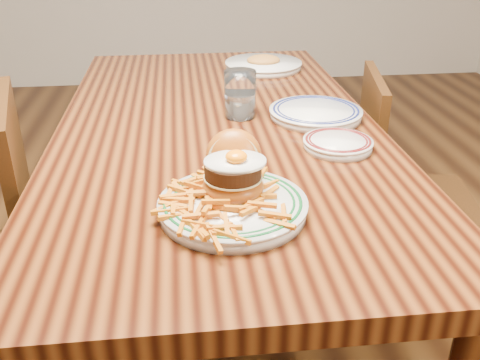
{
  "coord_description": "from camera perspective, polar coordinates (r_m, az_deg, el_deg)",
  "views": [
    {
      "loc": [
        -0.1,
        -1.36,
        1.26
      ],
      "look_at": [
        0.0,
        -0.49,
        0.82
      ],
      "focal_mm": 40.0,
      "sensor_mm": 36.0,
      "label": 1
    }
  ],
  "objects": [
    {
      "name": "far_plate",
      "position": [
        1.98,
        2.51,
        12.23
      ],
      "size": [
        0.28,
        0.28,
        0.05
      ],
      "rotation": [
        0.0,
        0.0,
        0.31
      ],
      "color": "silver",
      "rests_on": "table"
    },
    {
      "name": "floor",
      "position": [
        1.85,
        -1.92,
        -16.16
      ],
      "size": [
        6.0,
        6.0,
        0.0
      ],
      "primitive_type": "plane",
      "color": "black",
      "rests_on": "ground"
    },
    {
      "name": "chair_right",
      "position": [
        1.84,
        16.45,
        -1.01
      ],
      "size": [
        0.45,
        0.45,
        0.82
      ],
      "rotation": [
        0.0,
        0.0,
        2.94
      ],
      "color": "#3C1F0C",
      "rests_on": "floor"
    },
    {
      "name": "rear_plate",
      "position": [
        1.49,
        8.07,
        7.15
      ],
      "size": [
        0.25,
        0.25,
        0.03
      ],
      "rotation": [
        0.0,
        0.0,
        0.11
      ],
      "color": "silver",
      "rests_on": "table"
    },
    {
      "name": "table",
      "position": [
        1.48,
        -2.31,
        2.95
      ],
      "size": [
        0.85,
        1.6,
        0.75
      ],
      "color": "black",
      "rests_on": "floor"
    },
    {
      "name": "main_plate",
      "position": [
        1.0,
        -0.76,
        -1.3
      ],
      "size": [
        0.28,
        0.29,
        0.14
      ],
      "rotation": [
        0.0,
        0.0,
        -0.12
      ],
      "color": "silver",
      "rests_on": "table"
    },
    {
      "name": "water_glass",
      "position": [
        1.48,
        0.01,
        8.85
      ],
      "size": [
        0.09,
        0.09,
        0.13
      ],
      "color": "white",
      "rests_on": "table"
    },
    {
      "name": "side_plate",
      "position": [
        1.3,
        10.4,
        3.9
      ],
      "size": [
        0.17,
        0.17,
        0.03
      ],
      "rotation": [
        0.0,
        0.0,
        0.05
      ],
      "color": "silver",
      "rests_on": "table"
    }
  ]
}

